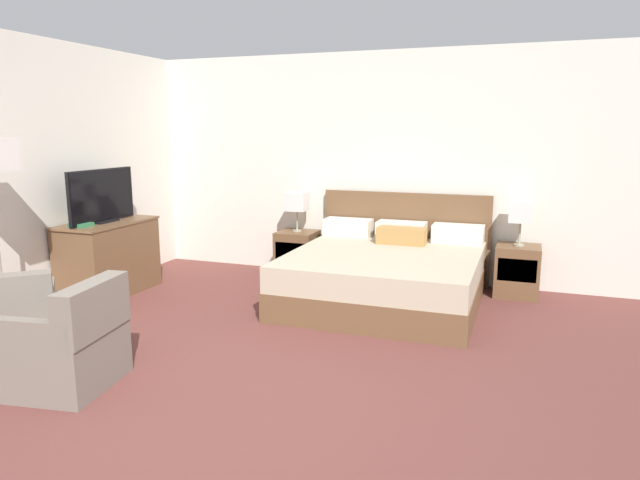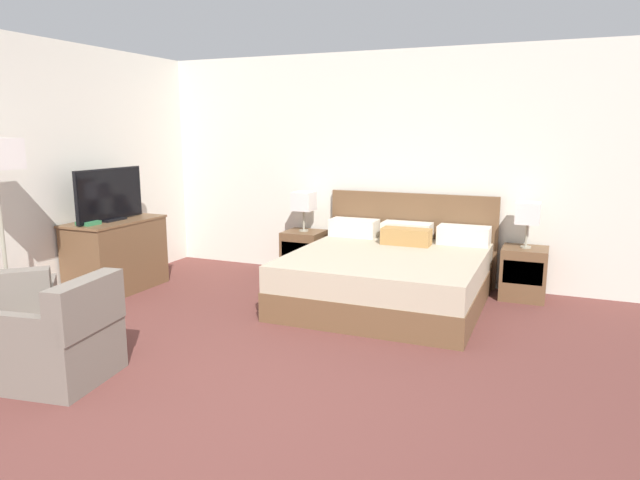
% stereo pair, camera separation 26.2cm
% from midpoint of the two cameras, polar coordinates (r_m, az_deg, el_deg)
% --- Properties ---
extents(ground_plane, '(11.18, 11.18, 0.00)m').
position_cam_midpoint_polar(ground_plane, '(3.79, -9.07, -16.96)').
color(ground_plane, brown).
extents(wall_back, '(6.89, 0.06, 2.66)m').
position_cam_midpoint_polar(wall_back, '(6.84, 7.51, 7.23)').
color(wall_back, silver).
rests_on(wall_back, ground).
extents(wall_left, '(0.06, 5.53, 2.66)m').
position_cam_midpoint_polar(wall_left, '(6.43, -24.15, 6.14)').
color(wall_left, silver).
rests_on(wall_left, ground).
extents(bed, '(1.96, 2.00, 1.05)m').
position_cam_midpoint_polar(bed, '(5.93, 8.14, -3.46)').
color(bed, brown).
rests_on(bed, ground).
extents(nightstand_left, '(0.46, 0.44, 0.55)m').
position_cam_midpoint_polar(nightstand_left, '(6.99, -0.55, -1.34)').
color(nightstand_left, brown).
rests_on(nightstand_left, ground).
extents(nightstand_right, '(0.46, 0.44, 0.55)m').
position_cam_midpoint_polar(nightstand_right, '(6.44, 20.81, -3.13)').
color(nightstand_right, brown).
rests_on(nightstand_right, ground).
extents(table_lamp_left, '(0.24, 0.24, 0.48)m').
position_cam_midpoint_polar(table_lamp_left, '(6.88, -0.56, 3.84)').
color(table_lamp_left, gray).
rests_on(table_lamp_left, nightstand_left).
extents(table_lamp_right, '(0.24, 0.24, 0.48)m').
position_cam_midpoint_polar(table_lamp_right, '(6.33, 21.19, 2.46)').
color(table_lamp_right, gray).
rests_on(table_lamp_right, nightstand_right).
extents(dresser, '(0.57, 1.10, 0.79)m').
position_cam_midpoint_polar(dresser, '(6.65, -18.63, -1.37)').
color(dresser, brown).
rests_on(dresser, ground).
extents(tv, '(0.18, 0.95, 0.56)m').
position_cam_midpoint_polar(tv, '(6.51, -19.20, 4.23)').
color(tv, black).
rests_on(tv, dresser).
extents(book_red_cover, '(0.19, 0.19, 0.04)m').
position_cam_midpoint_polar(book_red_cover, '(6.33, -21.07, 1.60)').
color(book_red_cover, '#2D7042').
rests_on(book_red_cover, dresser).
extents(armchair_by_window, '(0.97, 0.97, 0.76)m').
position_cam_midpoint_polar(armchair_by_window, '(4.99, -27.38, -7.56)').
color(armchair_by_window, '#70665B').
rests_on(armchair_by_window, ground).
extents(armchair_companion, '(0.78, 0.78, 0.76)m').
position_cam_midpoint_polar(armchair_companion, '(4.43, -22.90, -9.43)').
color(armchair_companion, '#70665B').
rests_on(armchair_companion, ground).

